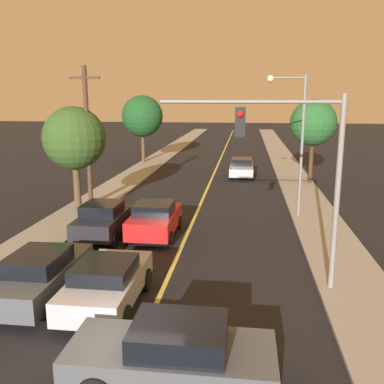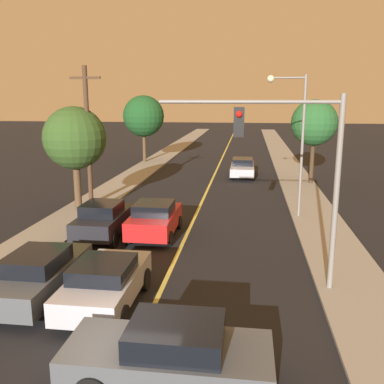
# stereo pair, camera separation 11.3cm
# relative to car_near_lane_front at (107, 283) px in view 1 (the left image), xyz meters

# --- Properties ---
(ground_plane) EXTENTS (200.00, 200.00, 0.00)m
(ground_plane) POSITION_rel_car_near_lane_front_xyz_m (1.40, -3.37, -0.78)
(ground_plane) COLOR black
(road_surface) EXTENTS (10.00, 80.00, 0.01)m
(road_surface) POSITION_rel_car_near_lane_front_xyz_m (1.40, 32.63, -0.78)
(road_surface) COLOR black
(road_surface) RESTS_ON ground
(sidewalk_left) EXTENTS (2.50, 80.00, 0.12)m
(sidewalk_left) POSITION_rel_car_near_lane_front_xyz_m (-4.85, 32.63, -0.72)
(sidewalk_left) COLOR gray
(sidewalk_left) RESTS_ON ground
(sidewalk_right) EXTENTS (2.50, 80.00, 0.12)m
(sidewalk_right) POSITION_rel_car_near_lane_front_xyz_m (7.65, 32.63, -0.72)
(sidewalk_right) COLOR gray
(sidewalk_right) RESTS_ON ground
(car_near_lane_front) EXTENTS (1.96, 4.06, 1.47)m
(car_near_lane_front) POSITION_rel_car_near_lane_front_xyz_m (0.00, 0.00, 0.00)
(car_near_lane_front) COLOR #A5A8B2
(car_near_lane_front) RESTS_ON ground
(car_near_lane_second) EXTENTS (1.98, 3.91, 1.58)m
(car_near_lane_second) POSITION_rel_car_near_lane_front_xyz_m (0.00, 6.75, 0.02)
(car_near_lane_second) COLOR red
(car_near_lane_second) RESTS_ON ground
(car_outer_lane_front) EXTENTS (1.85, 4.38, 1.53)m
(car_outer_lane_front) POSITION_rel_car_near_lane_front_xyz_m (-2.20, 0.31, 0.00)
(car_outer_lane_front) COLOR #474C51
(car_outer_lane_front) RESTS_ON ground
(car_outer_lane_second) EXTENTS (1.88, 3.92, 1.63)m
(car_outer_lane_second) POSITION_rel_car_near_lane_front_xyz_m (-2.20, 6.22, 0.06)
(car_outer_lane_second) COLOR black
(car_outer_lane_second) RESTS_ON ground
(car_far_oncoming) EXTENTS (1.90, 4.72, 1.44)m
(car_far_oncoming) POSITION_rel_car_near_lane_front_xyz_m (3.65, 22.14, -0.03)
(car_far_oncoming) COLOR #A5A8B2
(car_far_oncoming) RESTS_ON ground
(car_crossing_right) EXTENTS (4.41, 1.98, 1.51)m
(car_crossing_right) POSITION_rel_car_near_lane_front_xyz_m (2.55, -3.30, 0.01)
(car_crossing_right) COLOR #474C51
(car_crossing_right) RESTS_ON ground
(traffic_signal_mast) EXTENTS (5.60, 0.42, 6.11)m
(traffic_signal_mast) POSITION_rel_car_near_lane_front_xyz_m (5.47, 2.01, 3.54)
(traffic_signal_mast) COLOR slate
(traffic_signal_mast) RESTS_ON ground
(streetlamp_right) EXTENTS (1.94, 0.36, 7.09)m
(streetlamp_right) POSITION_rel_car_near_lane_front_xyz_m (6.30, 10.69, 3.90)
(streetlamp_right) COLOR slate
(streetlamp_right) RESTS_ON ground
(utility_pole_left) EXTENTS (1.60, 0.24, 7.57)m
(utility_pole_left) POSITION_rel_car_near_lane_front_xyz_m (-4.20, 10.05, 3.28)
(utility_pole_left) COLOR #422D1E
(utility_pole_left) RESTS_ON ground
(tree_left_near) EXTENTS (3.30, 3.30, 5.56)m
(tree_left_near) POSITION_rel_car_near_lane_front_xyz_m (-5.00, 10.23, 3.23)
(tree_left_near) COLOR #4C3823
(tree_left_near) RESTS_ON ground
(tree_left_far) EXTENTS (3.84, 3.84, 6.21)m
(tree_left_far) POSITION_rel_car_near_lane_front_xyz_m (-5.78, 28.43, 3.61)
(tree_left_far) COLOR #4C3823
(tree_left_far) RESTS_ON ground
(tree_right_near) EXTENTS (3.23, 3.23, 5.89)m
(tree_right_near) POSITION_rel_car_near_lane_front_xyz_m (8.57, 19.70, 3.60)
(tree_right_near) COLOR #3D2B1C
(tree_right_near) RESTS_ON ground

